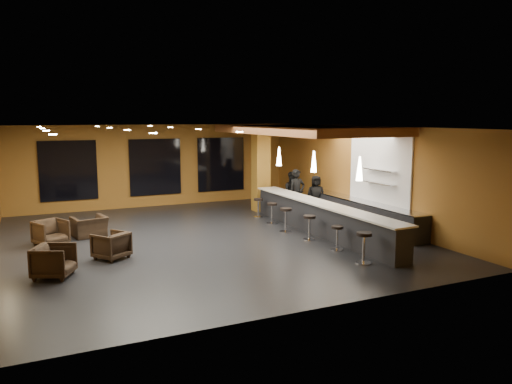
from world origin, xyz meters
name	(u,v)px	position (x,y,z in m)	size (l,w,h in m)	color
floor	(205,240)	(0.00, 0.00, -0.05)	(12.00, 13.00, 0.10)	black
ceiling	(204,126)	(0.00, 0.00, 3.55)	(12.00, 13.00, 0.10)	black
wall_back	(155,166)	(0.00, 6.55, 1.75)	(12.00, 0.10, 3.50)	brown
wall_front	(315,224)	(0.00, -6.55, 1.75)	(12.00, 0.10, 3.50)	brown
wall_right	(363,175)	(6.05, 0.00, 1.75)	(0.10, 13.00, 3.50)	brown
wood_soffit	(301,130)	(4.00, 1.00, 3.36)	(3.60, 8.00, 0.28)	#A15D2F
window_left	(68,171)	(-3.50, 6.44, 1.70)	(2.20, 0.06, 2.40)	black
window_center	(155,167)	(0.00, 6.44, 1.70)	(2.20, 0.06, 2.40)	black
window_right	(221,164)	(3.00, 6.44, 1.70)	(2.20, 0.06, 2.40)	black
tile_backsplash	(379,171)	(5.96, -1.00, 2.00)	(0.06, 3.20, 2.40)	white
bar_counter	(321,219)	(3.65, -1.00, 0.50)	(0.60, 8.00, 1.00)	black
bar_top	(321,203)	(3.65, -1.00, 1.02)	(0.78, 8.10, 0.05)	silver
prep_counter	(361,214)	(5.65, -0.50, 0.43)	(0.70, 6.00, 0.86)	black
prep_top	(362,201)	(5.65, -0.50, 0.89)	(0.72, 6.00, 0.03)	silver
wall_shelf_lower	(379,183)	(5.82, -1.20, 1.60)	(0.30, 1.50, 0.03)	silver
wall_shelf_upper	(380,170)	(5.82, -1.20, 2.05)	(0.30, 1.50, 0.03)	silver
column	(261,168)	(3.65, 3.60, 1.75)	(0.60, 0.60, 3.50)	olive
pendant_0	(360,169)	(3.65, -3.00, 2.35)	(0.20, 0.20, 0.70)	white
pendant_1	(314,162)	(3.65, -0.50, 2.35)	(0.20, 0.20, 0.70)	white
pendant_2	(279,156)	(3.65, 2.00, 2.35)	(0.20, 0.20, 0.70)	white
staff_a	(297,193)	(4.40, 1.94, 0.92)	(0.67, 0.44, 1.83)	black
staff_b	(293,193)	(4.46, 2.35, 0.85)	(0.82, 0.64, 1.69)	black
staff_c	(316,195)	(5.19, 1.82, 0.78)	(0.77, 0.50, 1.57)	black
armchair_a	(54,261)	(-4.55, -2.14, 0.39)	(0.84, 0.87, 0.79)	black
armchair_b	(111,245)	(-3.06, -1.08, 0.37)	(0.79, 0.81, 0.74)	black
armchair_c	(51,233)	(-4.47, 1.14, 0.39)	(0.83, 0.85, 0.78)	black
armchair_d	(89,227)	(-3.30, 1.81, 0.33)	(1.02, 0.89, 0.66)	black
bar_stool_0	(364,244)	(2.88, -4.33, 0.53)	(0.42, 0.42, 0.84)	silver
bar_stool_1	(337,235)	(2.99, -2.92, 0.46)	(0.36, 0.36, 0.72)	silver
bar_stool_2	(309,224)	(2.89, -1.54, 0.50)	(0.39, 0.39, 0.78)	silver
bar_stool_3	(286,217)	(2.74, -0.26, 0.52)	(0.41, 0.41, 0.82)	silver
bar_stool_4	(272,210)	(2.92, 1.13, 0.48)	(0.38, 0.38, 0.76)	silver
bar_stool_5	(258,205)	(2.97, 2.37, 0.47)	(0.37, 0.37, 0.73)	silver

